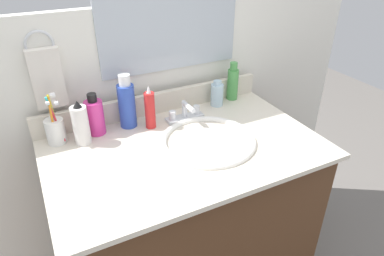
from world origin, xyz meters
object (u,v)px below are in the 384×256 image
object	(u,v)px
bottle_shampoo_blue	(127,104)
cup_white_ceramic	(55,129)
bottle_gel_clear	(217,94)
bottle_soap_pink	(95,116)
hand_towel	(47,79)
bottle_toner_green	(233,83)
bottle_spray_red	(150,110)
bottle_lotion_white	(81,124)
faucet	(185,113)

from	to	relation	value
bottle_shampoo_blue	cup_white_ceramic	distance (m)	0.28
bottle_gel_clear	bottle_soap_pink	world-z (taller)	bottle_soap_pink
hand_towel	bottle_toner_green	xyz separation A→B (m)	(0.76, -0.05, -0.14)
bottle_spray_red	bottle_toner_green	xyz separation A→B (m)	(0.43, 0.08, 0.00)
bottle_lotion_white	bottle_soap_pink	bearing A→B (deg)	38.37
faucet	bottle_spray_red	world-z (taller)	bottle_spray_red
faucet	cup_white_ceramic	bearing A→B (deg)	173.77
bottle_shampoo_blue	bottle_toner_green	distance (m)	0.51
bottle_gel_clear	cup_white_ceramic	size ratio (longest dim) A/B	0.61
faucet	cup_white_ceramic	xyz separation A→B (m)	(-0.50, 0.05, 0.03)
faucet	bottle_toner_green	size ratio (longest dim) A/B	0.91
faucet	bottle_gel_clear	world-z (taller)	bottle_gel_clear
bottle_lotion_white	bottle_toner_green	distance (m)	0.70
bottle_lotion_white	bottle_soap_pink	world-z (taller)	bottle_lotion_white
bottle_soap_pink	cup_white_ceramic	bearing A→B (deg)	-178.97
bottle_gel_clear	cup_white_ceramic	distance (m)	0.68
bottle_shampoo_blue	bottle_gel_clear	bearing A→B (deg)	0.38
bottle_gel_clear	bottle_toner_green	size ratio (longest dim) A/B	0.66
bottle_soap_pink	bottle_shampoo_blue	distance (m)	0.13
bottle_soap_pink	bottle_shampoo_blue	world-z (taller)	bottle_shampoo_blue
bottle_soap_pink	bottle_spray_red	bearing A→B (deg)	-14.21
bottle_gel_clear	cup_white_ceramic	xyz separation A→B (m)	(-0.68, -0.00, 0.00)
bottle_spray_red	hand_towel	bearing A→B (deg)	158.75
bottle_shampoo_blue	bottle_lotion_white	bearing A→B (deg)	-165.84
hand_towel	bottle_soap_pink	distance (m)	0.21
bottle_gel_clear	faucet	bearing A→B (deg)	-162.41
bottle_soap_pink	cup_white_ceramic	distance (m)	0.15
bottle_lotion_white	bottle_spray_red	bearing A→B (deg)	-0.59
bottle_lotion_white	bottle_soap_pink	size ratio (longest dim) A/B	1.04
bottle_spray_red	faucet	bearing A→B (deg)	-2.18
bottle_toner_green	bottle_shampoo_blue	bearing A→B (deg)	-176.78
bottle_toner_green	bottle_lotion_white	bearing A→B (deg)	-173.75
faucet	hand_towel	bearing A→B (deg)	164.33
bottle_soap_pink	bottle_shampoo_blue	size ratio (longest dim) A/B	0.76
bottle_spray_red	cup_white_ceramic	xyz separation A→B (m)	(-0.35, 0.05, -0.02)
cup_white_ceramic	hand_towel	bearing A→B (deg)	79.42
hand_towel	bottle_toner_green	distance (m)	0.78
bottle_gel_clear	bottle_shampoo_blue	bearing A→B (deg)	-179.62
bottle_spray_red	bottle_gel_clear	bearing A→B (deg)	9.01
bottle_gel_clear	bottle_soap_pink	xyz separation A→B (m)	(-0.54, -0.00, 0.02)
bottle_shampoo_blue	cup_white_ceramic	xyz separation A→B (m)	(-0.27, -0.00, -0.04)
faucet	bottle_gel_clear	size ratio (longest dim) A/B	1.38
bottle_shampoo_blue	hand_towel	bearing A→B (deg)	162.90
faucet	bottle_shampoo_blue	xyz separation A→B (m)	(-0.22, 0.06, 0.07)
bottle_soap_pink	bottle_toner_green	xyz separation A→B (m)	(0.63, 0.03, 0.01)
faucet	bottle_lotion_white	distance (m)	0.42
bottle_spray_red	bottle_shampoo_blue	size ratio (longest dim) A/B	0.82
hand_towel	bottle_gel_clear	distance (m)	0.69
hand_towel	bottle_shampoo_blue	distance (m)	0.30
hand_towel	bottle_spray_red	xyz separation A→B (m)	(0.33, -0.13, -0.14)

